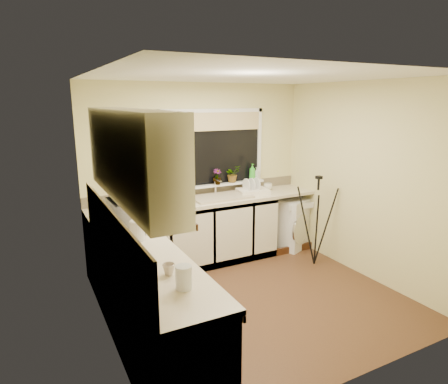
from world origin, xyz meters
TOP-DOWN VIEW (x-y plane):
  - floor at (0.00, 0.00)m, footprint 3.20×3.20m
  - ceiling at (0.00, 0.00)m, footprint 3.20×3.20m
  - wall_back at (0.00, 1.50)m, footprint 3.20×0.00m
  - wall_front at (0.00, -1.50)m, footprint 3.20×0.00m
  - wall_left at (-1.60, 0.00)m, footprint 0.00×3.00m
  - wall_right at (1.60, 0.00)m, footprint 0.00×3.00m
  - base_cabinet_back at (-0.33, 1.20)m, footprint 2.55×0.60m
  - base_cabinet_left at (-1.30, -0.30)m, footprint 0.54×2.40m
  - worktop_back at (0.00, 1.20)m, footprint 3.20×0.60m
  - worktop_left at (-1.30, -0.30)m, footprint 0.60×2.40m
  - upper_cabinet at (-1.44, -0.45)m, footprint 0.28×1.90m
  - splashback_left at (-1.59, -0.30)m, footprint 0.02×2.40m
  - splashback_back at (0.00, 1.49)m, footprint 3.20×0.02m
  - window_glass at (0.20, 1.49)m, footprint 1.50×0.02m
  - window_blind at (0.20, 1.46)m, footprint 1.50×0.02m
  - windowsill at (0.20, 1.43)m, footprint 1.60×0.14m
  - sink at (0.20, 1.20)m, footprint 0.82×0.46m
  - faucet at (0.20, 1.38)m, footprint 0.03×0.03m
  - washing_machine at (1.36, 1.16)m, footprint 0.70×0.69m
  - laptop at (-0.73, 1.17)m, footprint 0.29×0.30m
  - kettle at (-1.28, 0.08)m, footprint 0.14×0.14m
  - dish_rack at (0.72, 1.21)m, footprint 0.48×0.39m
  - tripod at (1.26, 0.44)m, footprint 0.71×0.71m
  - glass_jug at (-1.25, -1.04)m, footprint 0.12×0.12m
  - steel_jar at (-1.36, -0.11)m, footprint 0.07×0.07m
  - microwave at (-1.24, 0.65)m, footprint 0.34×0.49m
  - plant_a at (-0.31, 1.42)m, footprint 0.12×0.08m
  - plant_c at (0.23, 1.39)m, footprint 0.13×0.13m
  - plant_d at (0.50, 1.42)m, footprint 0.26×0.24m
  - soap_bottle_green at (0.83, 1.41)m, footprint 0.10×0.10m
  - soap_bottle_clear at (0.91, 1.41)m, footprint 0.11×0.11m
  - cup_back at (1.03, 1.29)m, footprint 0.17×0.17m
  - cup_left at (-1.27, -0.78)m, footprint 0.12×0.12m

SIDE VIEW (x-z plane):
  - floor at x=0.00m, z-range 0.00..0.00m
  - washing_machine at x=1.36m, z-range 0.00..0.77m
  - base_cabinet_back at x=-0.33m, z-range 0.00..0.86m
  - base_cabinet_left at x=-1.30m, z-range 0.00..0.86m
  - tripod at x=1.26m, z-range 0.00..1.24m
  - worktop_back at x=0.00m, z-range 0.86..0.90m
  - worktop_left at x=-1.30m, z-range 0.86..0.90m
  - sink at x=0.20m, z-range 0.90..0.93m
  - dish_rack at x=0.72m, z-range 0.90..0.96m
  - cup_left at x=-1.27m, z-range 0.90..0.99m
  - steel_jar at x=-1.36m, z-range 0.90..1.00m
  - cup_back at x=1.03m, z-range 0.90..1.00m
  - laptop at x=-0.73m, z-range 0.85..1.06m
  - splashback_back at x=0.00m, z-range 0.90..1.04m
  - glass_jug at x=-1.25m, z-range 0.90..1.07m
  - kettle at x=-1.28m, z-range 0.90..1.09m
  - faucet at x=0.20m, z-range 0.90..1.14m
  - microwave at x=-1.24m, z-range 0.90..1.17m
  - windowsill at x=0.20m, z-range 1.02..1.05m
  - splashback_left at x=-1.59m, z-range 0.90..1.35m
  - soap_bottle_clear at x=0.91m, z-range 1.05..1.24m
  - plant_c at x=0.23m, z-range 1.05..1.27m
  - plant_a at x=-0.31m, z-range 1.05..1.27m
  - plant_d at x=0.50m, z-range 1.05..1.30m
  - soap_bottle_green at x=0.83m, z-range 1.05..1.30m
  - wall_back at x=0.00m, z-range -0.38..2.83m
  - wall_front at x=0.00m, z-range -0.38..2.83m
  - wall_left at x=-1.60m, z-range -0.27..2.73m
  - wall_right at x=1.60m, z-range -0.27..2.73m
  - window_glass at x=0.20m, z-range 1.05..2.05m
  - upper_cabinet at x=-1.44m, z-range 1.45..2.15m
  - window_blind at x=0.20m, z-range 1.80..2.05m
  - ceiling at x=0.00m, z-range 2.45..2.45m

